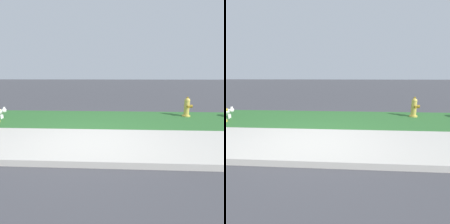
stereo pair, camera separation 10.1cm
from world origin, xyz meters
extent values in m
plane|color=#424247|center=(0.00, 0.00, 0.00)|extent=(120.00, 120.00, 0.00)
cube|color=#BCB7AD|center=(0.00, 0.00, 0.01)|extent=(18.00, 1.96, 0.01)
cube|color=#2D662D|center=(0.00, 2.27, 0.00)|extent=(18.00, 2.58, 0.01)
cube|color=#BCB7AD|center=(0.00, -1.06, 0.06)|extent=(18.00, 0.16, 0.12)
cylinder|color=gold|center=(3.19, 2.76, 0.03)|extent=(0.29, 0.29, 0.05)
cylinder|color=gold|center=(3.19, 2.76, 0.32)|extent=(0.19, 0.19, 0.55)
sphere|color=gold|center=(3.19, 2.76, 0.60)|extent=(0.20, 0.20, 0.20)
cube|color=olive|center=(3.19, 2.76, 0.72)|extent=(0.06, 0.06, 0.06)
cylinder|color=olive|center=(3.18, 2.90, 0.39)|extent=(0.09, 0.09, 0.09)
cylinder|color=olive|center=(3.19, 2.62, 0.39)|extent=(0.09, 0.09, 0.09)
cylinder|color=olive|center=(3.33, 2.76, 0.39)|extent=(0.10, 0.12, 0.12)
sphere|color=white|center=(-3.42, 2.12, 0.29)|extent=(0.16, 0.16, 0.16)
sphere|color=black|center=(-3.34, 2.14, 0.28)|extent=(0.03, 0.03, 0.03)
cone|color=white|center=(-3.42, 2.17, 0.40)|extent=(0.07, 0.07, 0.07)
cone|color=white|center=(-3.40, 2.08, 0.40)|extent=(0.07, 0.07, 0.07)
cylinder|color=white|center=(-3.52, 2.15, 0.08)|extent=(0.06, 0.06, 0.16)
cylinder|color=white|center=(-3.50, 2.05, 0.08)|extent=(0.06, 0.06, 0.16)
camera|label=1|loc=(0.70, -3.76, 1.52)|focal=28.00mm
camera|label=2|loc=(0.80, -3.76, 1.52)|focal=28.00mm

